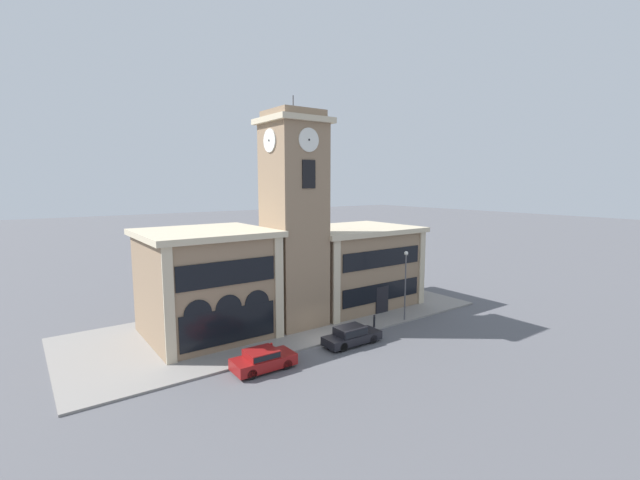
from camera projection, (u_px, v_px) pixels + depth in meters
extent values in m
plane|color=#56565B|center=(332.00, 343.00, 32.56)|extent=(300.00, 300.00, 0.00)
cube|color=gray|center=(285.00, 319.00, 37.99)|extent=(35.76, 13.55, 0.15)
cube|color=#897056|center=(294.00, 228.00, 35.63)|extent=(4.32, 4.32, 16.82)
cube|color=beige|center=(293.00, 121.00, 34.49)|extent=(5.02, 5.02, 0.45)
cube|color=#897056|center=(293.00, 115.00, 34.42)|extent=(3.97, 3.97, 0.60)
cylinder|color=#4C4C51|center=(293.00, 103.00, 34.30)|extent=(0.10, 0.10, 1.20)
cylinder|color=silver|center=(309.00, 140.00, 32.93)|extent=(1.84, 0.10, 1.84)
cylinder|color=black|center=(309.00, 140.00, 32.88)|extent=(0.15, 0.04, 0.15)
cylinder|color=silver|center=(270.00, 140.00, 33.42)|extent=(0.10, 1.84, 1.84)
cylinder|color=black|center=(269.00, 140.00, 33.38)|extent=(0.04, 0.15, 0.15)
cube|color=black|center=(309.00, 174.00, 33.29)|extent=(1.21, 0.10, 2.20)
cube|color=#897056|center=(206.00, 286.00, 33.84)|extent=(9.03, 8.50, 8.02)
cube|color=beige|center=(204.00, 233.00, 33.28)|extent=(9.73, 9.20, 0.45)
cube|color=beige|center=(169.00, 307.00, 27.96)|extent=(0.70, 0.16, 8.02)
cube|color=beige|center=(279.00, 289.00, 32.80)|extent=(0.70, 0.16, 8.02)
cube|color=black|center=(228.00, 273.00, 30.16)|extent=(7.40, 0.10, 1.76)
cube|color=black|center=(229.00, 326.00, 30.67)|extent=(7.22, 0.10, 2.57)
cylinder|color=black|center=(198.00, 314.00, 29.18)|extent=(1.99, 0.06, 1.99)
cylinder|color=black|center=(229.00, 308.00, 30.49)|extent=(1.99, 0.06, 1.99)
cylinder|color=black|center=(257.00, 303.00, 31.80)|extent=(1.99, 0.06, 1.99)
cube|color=#897056|center=(352.00, 268.00, 42.68)|extent=(11.42, 8.50, 7.32)
cube|color=beige|center=(353.00, 229.00, 42.17)|extent=(12.12, 9.20, 0.45)
cube|color=beige|center=(337.00, 284.00, 36.11)|extent=(0.70, 0.16, 7.32)
cube|color=beige|center=(422.00, 269.00, 42.34)|extent=(0.70, 0.16, 7.32)
cube|color=black|center=(383.00, 258.00, 39.03)|extent=(9.37, 0.10, 1.61)
cube|color=black|center=(382.00, 300.00, 39.54)|extent=(1.50, 0.12, 2.64)
cube|color=black|center=(382.00, 292.00, 39.44)|extent=(9.37, 0.10, 1.64)
cube|color=maroon|center=(264.00, 362.00, 27.84)|extent=(4.14, 1.94, 0.72)
cube|color=maroon|center=(261.00, 353.00, 27.67)|extent=(2.00, 1.72, 0.46)
cube|color=black|center=(261.00, 353.00, 27.67)|extent=(1.92, 1.76, 0.35)
cylinder|color=black|center=(275.00, 356.00, 29.27)|extent=(0.68, 0.23, 0.68)
cylinder|color=black|center=(287.00, 364.00, 27.92)|extent=(0.68, 0.23, 0.68)
cylinder|color=black|center=(240.00, 365.00, 27.81)|extent=(0.68, 0.23, 0.68)
cylinder|color=black|center=(252.00, 374.00, 26.46)|extent=(0.68, 0.23, 0.68)
cube|color=black|center=(352.00, 338.00, 32.22)|extent=(4.64, 1.78, 0.63)
cube|color=black|center=(350.00, 330.00, 32.03)|extent=(2.24, 1.57, 0.60)
cube|color=black|center=(350.00, 330.00, 32.03)|extent=(2.15, 1.61, 0.45)
cylinder|color=black|center=(360.00, 333.00, 33.66)|extent=(0.70, 0.23, 0.69)
cylinder|color=black|center=(373.00, 339.00, 32.45)|extent=(0.70, 0.23, 0.69)
cylinder|color=black|center=(331.00, 341.00, 32.03)|extent=(0.70, 0.23, 0.69)
cylinder|color=black|center=(343.00, 347.00, 30.82)|extent=(0.70, 0.23, 0.69)
cylinder|color=#4C4C51|center=(405.00, 288.00, 37.27)|extent=(0.12, 0.12, 5.75)
sphere|color=silver|center=(406.00, 253.00, 36.86)|extent=(0.36, 0.36, 0.36)
cylinder|color=black|center=(374.00, 322.00, 35.62)|extent=(0.18, 0.18, 0.90)
sphere|color=black|center=(374.00, 316.00, 35.55)|extent=(0.16, 0.16, 0.16)
cylinder|color=red|center=(271.00, 350.00, 29.92)|extent=(0.22, 0.22, 0.70)
sphere|color=red|center=(271.00, 344.00, 29.87)|extent=(0.19, 0.19, 0.19)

